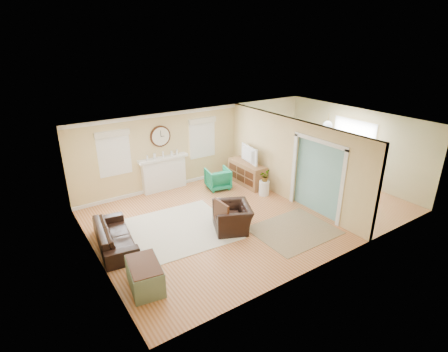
{
  "coord_description": "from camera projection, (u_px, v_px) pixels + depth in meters",
  "views": [
    {
      "loc": [
        -5.86,
        -7.29,
        4.88
      ],
      "look_at": [
        -0.8,
        0.3,
        1.2
      ],
      "focal_mm": 28.0,
      "sensor_mm": 36.0,
      "label": 1
    }
  ],
  "objects": [
    {
      "name": "rug_jute",
      "position": [
        294.0,
        230.0,
        9.39
      ],
      "size": [
        2.12,
        1.73,
        0.01
      ],
      "primitive_type": "cube",
      "rotation": [
        0.0,
        0.0,
        0.0
      ],
      "color": "#9E8364",
      "rests_on": "floor"
    },
    {
      "name": "dining_table",
      "position": [
        321.0,
        178.0,
        11.99
      ],
      "size": [
        1.32,
        2.05,
        0.67
      ],
      "primitive_type": "imported",
      "rotation": [
        0.0,
        0.0,
        1.71
      ],
      "color": "#452011",
      "rests_on": "floor"
    },
    {
      "name": "tv",
      "position": [
        247.0,
        155.0,
        11.94
      ],
      "size": [
        0.27,
        1.02,
        0.58
      ],
      "primitive_type": "imported",
      "rotation": [
        0.0,
        0.0,
        1.43
      ],
      "color": "black",
      "rests_on": "credenza"
    },
    {
      "name": "wall_right",
      "position": [
        354.0,
        145.0,
        12.3
      ],
      "size": [
        0.02,
        6.0,
        2.6
      ],
      "primitive_type": "cube",
      "color": "tan",
      "rests_on": "ground"
    },
    {
      "name": "window_right",
      "position": [
        202.0,
        135.0,
        12.15
      ],
      "size": [
        1.05,
        0.13,
        1.42
      ],
      "color": "white",
      "rests_on": "wall_back"
    },
    {
      "name": "wall_front",
      "position": [
        337.0,
        211.0,
        7.67
      ],
      "size": [
        9.0,
        0.02,
        2.6
      ],
      "primitive_type": "cube",
      "color": "tan",
      "rests_on": "ground"
    },
    {
      "name": "dining_chair_w",
      "position": [
        308.0,
        177.0,
        11.47
      ],
      "size": [
        0.53,
        0.53,
        0.95
      ],
      "color": "white",
      "rests_on": "floor"
    },
    {
      "name": "french_doors",
      "position": [
        352.0,
        150.0,
        12.35
      ],
      "size": [
        0.06,
        1.7,
        2.2
      ],
      "color": "white",
      "rests_on": "ground"
    },
    {
      "name": "pendant",
      "position": [
        328.0,
        125.0,
        11.19
      ],
      "size": [
        0.3,
        0.3,
        0.55
      ],
      "color": "gold",
      "rests_on": "ceiling"
    },
    {
      "name": "wall_left",
      "position": [
        92.0,
        211.0,
        7.67
      ],
      "size": [
        0.02,
        6.0,
        2.6
      ],
      "primitive_type": "cube",
      "color": "tan",
      "rests_on": "ground"
    },
    {
      "name": "dining_chair_n",
      "position": [
        297.0,
        164.0,
        12.79
      ],
      "size": [
        0.47,
        0.47,
        0.88
      ],
      "color": "gray",
      "rests_on": "floor"
    },
    {
      "name": "credenza",
      "position": [
        247.0,
        173.0,
        12.21
      ],
      "size": [
        0.54,
        1.58,
        0.8
      ],
      "color": "#9F754F",
      "rests_on": "floor"
    },
    {
      "name": "dining_chair_s",
      "position": [
        349.0,
        184.0,
        11.02
      ],
      "size": [
        0.48,
        0.48,
        0.9
      ],
      "color": "gray",
      "rests_on": "floor"
    },
    {
      "name": "window_left",
      "position": [
        114.0,
        150.0,
        10.56
      ],
      "size": [
        1.05,
        0.13,
        1.42
      ],
      "color": "white",
      "rests_on": "wall_back"
    },
    {
      "name": "rug_cream",
      "position": [
        174.0,
        230.0,
        9.4
      ],
      "size": [
        3.14,
        2.77,
        0.02
      ],
      "primitive_type": "cube",
      "rotation": [
        0.0,
        0.0,
        -0.07
      ],
      "color": "beige",
      "rests_on": "floor"
    },
    {
      "name": "partition",
      "position": [
        285.0,
        156.0,
        10.96
      ],
      "size": [
        0.17,
        6.0,
        2.6
      ],
      "color": "tan",
      "rests_on": "ground"
    },
    {
      "name": "rug_grey",
      "position": [
        320.0,
        187.0,
        12.11
      ],
      "size": [
        2.24,
        2.79,
        0.01
      ],
      "primitive_type": "cube",
      "color": "gray",
      "rests_on": "floor"
    },
    {
      "name": "dining_chair_e",
      "position": [
        337.0,
        169.0,
        12.21
      ],
      "size": [
        0.49,
        0.49,
        0.94
      ],
      "color": "gray",
      "rests_on": "floor"
    },
    {
      "name": "ceiling",
      "position": [
        255.0,
        126.0,
        9.5
      ],
      "size": [
        9.0,
        6.0,
        0.02
      ],
      "primitive_type": "cube",
      "color": "white",
      "rests_on": "wall_back"
    },
    {
      "name": "eames_chair",
      "position": [
        232.0,
        217.0,
        9.37
      ],
      "size": [
        1.29,
        1.36,
        0.7
      ],
      "primitive_type": "imported",
      "rotation": [
        0.0,
        0.0,
        -1.98
      ],
      "color": "black",
      "rests_on": "floor"
    },
    {
      "name": "green_chair",
      "position": [
        218.0,
        179.0,
        11.89
      ],
      "size": [
        0.89,
        0.9,
        0.7
      ],
      "primitive_type": "imported",
      "rotation": [
        0.0,
        0.0,
        2.94
      ],
      "color": "#007037",
      "rests_on": "floor"
    },
    {
      "name": "fireplace",
      "position": [
        164.0,
        173.0,
        11.7
      ],
      "size": [
        1.7,
        0.3,
        1.17
      ],
      "color": "white",
      "rests_on": "ground"
    },
    {
      "name": "wall_clock",
      "position": [
        160.0,
        136.0,
        11.3
      ],
      "size": [
        0.7,
        0.07,
        0.7
      ],
      "color": "#452011",
      "rests_on": "wall_back"
    },
    {
      "name": "garden_stool",
      "position": [
        264.0,
        188.0,
        11.42
      ],
      "size": [
        0.33,
        0.33,
        0.49
      ],
      "primitive_type": "cylinder",
      "color": "white",
      "rests_on": "floor"
    },
    {
      "name": "floor",
      "position": [
        252.0,
        211.0,
        10.47
      ],
      "size": [
        9.0,
        9.0,
        0.0
      ],
      "primitive_type": "plane",
      "color": "#A55A2A",
      "rests_on": "ground"
    },
    {
      "name": "trunk",
      "position": [
        145.0,
        276.0,
        7.19
      ],
      "size": [
        0.77,
        1.09,
        0.58
      ],
      "color": "slate",
      "rests_on": "floor"
    },
    {
      "name": "wall_back",
      "position": [
        200.0,
        145.0,
        12.3
      ],
      "size": [
        9.0,
        0.02,
        2.6
      ],
      "primitive_type": "cube",
      "color": "tan",
      "rests_on": "ground"
    },
    {
      "name": "sofa",
      "position": [
        115.0,
        236.0,
        8.61
      ],
      "size": [
        1.04,
        2.1,
        0.59
      ],
      "primitive_type": "imported",
      "rotation": [
        0.0,
        0.0,
        1.45
      ],
      "color": "black",
      "rests_on": "floor"
    },
    {
      "name": "potted_plant",
      "position": [
        265.0,
        176.0,
        11.26
      ],
      "size": [
        0.44,
        0.43,
        0.37
      ],
      "primitive_type": "imported",
      "rotation": [
        0.0,
        0.0,
        0.69
      ],
      "color": "#337F33",
      "rests_on": "garden_stool"
    }
  ]
}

